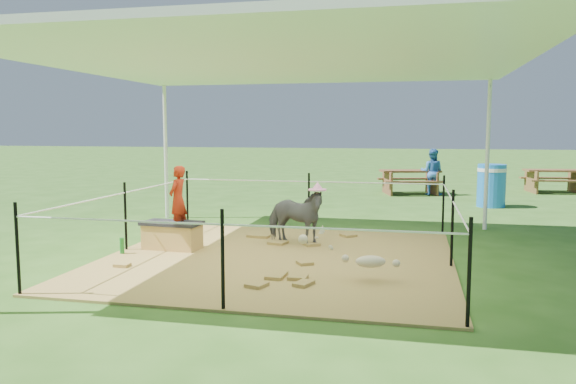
% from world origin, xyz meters
% --- Properties ---
extents(ground, '(90.00, 90.00, 0.00)m').
position_xyz_m(ground, '(0.00, 0.00, 0.00)').
color(ground, '#2D5919').
rests_on(ground, ground).
extents(hay_patch, '(4.60, 4.60, 0.03)m').
position_xyz_m(hay_patch, '(0.00, 0.00, 0.01)').
color(hay_patch, brown).
rests_on(hay_patch, ground).
extents(canopy_tent, '(6.30, 6.30, 2.90)m').
position_xyz_m(canopy_tent, '(0.00, 0.00, 2.69)').
color(canopy_tent, silver).
rests_on(canopy_tent, ground).
extents(rope_fence, '(4.54, 4.54, 1.00)m').
position_xyz_m(rope_fence, '(0.00, -0.00, 0.64)').
color(rope_fence, black).
rests_on(rope_fence, ground).
extents(straw_bale, '(0.82, 0.45, 0.35)m').
position_xyz_m(straw_bale, '(-1.62, 0.19, 0.21)').
color(straw_bale, '#B28040').
rests_on(straw_bale, hay_patch).
extents(dark_cloth, '(0.87, 0.50, 0.04)m').
position_xyz_m(dark_cloth, '(-1.62, 0.19, 0.40)').
color(dark_cloth, black).
rests_on(dark_cloth, straw_bale).
extents(woman, '(0.25, 0.36, 0.95)m').
position_xyz_m(woman, '(-1.52, 0.19, 0.86)').
color(woman, '#B12711').
rests_on(woman, straw_bale).
extents(green_bottle, '(0.07, 0.07, 0.22)m').
position_xyz_m(green_bottle, '(-2.17, -0.26, 0.14)').
color(green_bottle, '#197424').
rests_on(green_bottle, hay_patch).
extents(pony, '(1.09, 0.72, 0.85)m').
position_xyz_m(pony, '(0.05, 0.85, 0.45)').
color(pony, '#48484D').
rests_on(pony, hay_patch).
extents(pink_hat, '(0.26, 0.26, 0.12)m').
position_xyz_m(pink_hat, '(0.05, 0.85, 0.94)').
color(pink_hat, '#FF93CC').
rests_on(pink_hat, pony).
extents(foal, '(1.02, 0.73, 0.51)m').
position_xyz_m(foal, '(1.31, -0.94, 0.29)').
color(foal, beige).
rests_on(foal, hay_patch).
extents(trash_barrel, '(0.64, 0.64, 0.97)m').
position_xyz_m(trash_barrel, '(3.49, 6.09, 0.48)').
color(trash_barrel, blue).
rests_on(trash_barrel, ground).
extents(picnic_table_near, '(1.80, 1.49, 0.65)m').
position_xyz_m(picnic_table_near, '(1.67, 8.27, 0.33)').
color(picnic_table_near, brown).
rests_on(picnic_table_near, ground).
extents(picnic_table_far, '(1.66, 1.29, 0.64)m').
position_xyz_m(picnic_table_far, '(5.57, 9.50, 0.32)').
color(picnic_table_far, brown).
rests_on(picnic_table_far, ground).
extents(distant_person, '(0.66, 0.54, 1.23)m').
position_xyz_m(distant_person, '(2.24, 8.17, 0.62)').
color(distant_person, '#316BB8').
rests_on(distant_person, ground).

